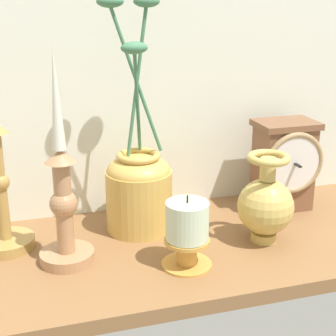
{
  "coord_description": "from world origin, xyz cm",
  "views": [
    {
      "loc": [
        -24.52,
        -76.45,
        41.45
      ],
      "look_at": [
        -1.63,
        0.0,
        14.0
      ],
      "focal_mm": 55.06,
      "sensor_mm": 36.0,
      "label": 1
    }
  ],
  "objects_px": {
    "mantel_clock": "(285,164)",
    "brass_vase_jar": "(139,185)",
    "brass_vase_bulbous": "(266,203)",
    "candlestick_tall_left": "(63,202)",
    "candlestick_tall_center": "(1,189)",
    "pillar_candle_front": "(187,231)"
  },
  "relations": [
    {
      "from": "brass_vase_bulbous",
      "to": "brass_vase_jar",
      "type": "xyz_separation_m",
      "value": [
        -0.2,
        0.11,
        0.02
      ]
    },
    {
      "from": "mantel_clock",
      "to": "brass_vase_bulbous",
      "type": "relative_size",
      "value": 1.12
    },
    {
      "from": "pillar_candle_front",
      "to": "candlestick_tall_left",
      "type": "bearing_deg",
      "value": 159.49
    },
    {
      "from": "candlestick_tall_center",
      "to": "brass_vase_jar",
      "type": "relative_size",
      "value": 0.9
    },
    {
      "from": "brass_vase_bulbous",
      "to": "pillar_candle_front",
      "type": "distance_m",
      "value": 0.16
    },
    {
      "from": "brass_vase_bulbous",
      "to": "brass_vase_jar",
      "type": "height_order",
      "value": "brass_vase_jar"
    },
    {
      "from": "brass_vase_jar",
      "to": "pillar_candle_front",
      "type": "distance_m",
      "value": 0.16
    },
    {
      "from": "candlestick_tall_left",
      "to": "brass_vase_bulbous",
      "type": "xyz_separation_m",
      "value": [
        0.34,
        -0.02,
        -0.03
      ]
    },
    {
      "from": "mantel_clock",
      "to": "candlestick_tall_center",
      "type": "distance_m",
      "value": 0.53
    },
    {
      "from": "candlestick_tall_left",
      "to": "candlestick_tall_center",
      "type": "distance_m",
      "value": 0.12
    },
    {
      "from": "brass_vase_jar",
      "to": "mantel_clock",
      "type": "bearing_deg",
      "value": 2.31
    },
    {
      "from": "mantel_clock",
      "to": "brass_vase_jar",
      "type": "relative_size",
      "value": 0.43
    },
    {
      "from": "candlestick_tall_center",
      "to": "mantel_clock",
      "type": "bearing_deg",
      "value": 2.27
    },
    {
      "from": "candlestick_tall_left",
      "to": "candlestick_tall_center",
      "type": "bearing_deg",
      "value": 140.66
    },
    {
      "from": "mantel_clock",
      "to": "brass_vase_bulbous",
      "type": "bearing_deg",
      "value": -129.67
    },
    {
      "from": "mantel_clock",
      "to": "pillar_candle_front",
      "type": "distance_m",
      "value": 0.31
    },
    {
      "from": "candlestick_tall_center",
      "to": "brass_vase_jar",
      "type": "height_order",
      "value": "brass_vase_jar"
    },
    {
      "from": "mantel_clock",
      "to": "brass_vase_jar",
      "type": "bearing_deg",
      "value": -177.69
    },
    {
      "from": "brass_vase_bulbous",
      "to": "candlestick_tall_left",
      "type": "bearing_deg",
      "value": 175.8
    },
    {
      "from": "mantel_clock",
      "to": "pillar_candle_front",
      "type": "relative_size",
      "value": 1.48
    },
    {
      "from": "candlestick_tall_center",
      "to": "brass_vase_jar",
      "type": "xyz_separation_m",
      "value": [
        0.23,
        0.01,
        -0.02
      ]
    },
    {
      "from": "candlestick_tall_center",
      "to": "pillar_candle_front",
      "type": "relative_size",
      "value": 3.06
    }
  ]
}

